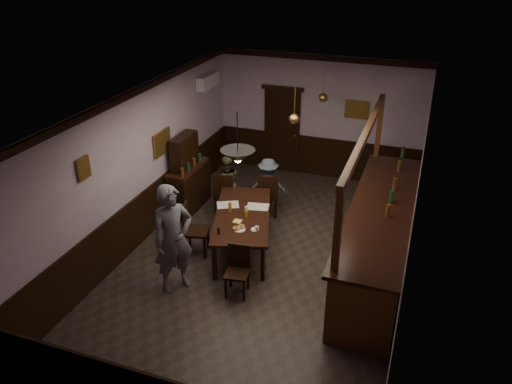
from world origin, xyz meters
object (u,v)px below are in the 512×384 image
at_px(dining_table, 242,217).
at_px(chair_far_left, 225,192).
at_px(person_seated_right, 268,185).
at_px(pendant_brass_mid, 294,119).
at_px(pendant_brass_far, 323,98).
at_px(coffee_cup, 257,228).
at_px(person_seated_left, 226,183).
at_px(chair_far_right, 268,193).
at_px(person_standing, 173,239).
at_px(pendant_iron, 238,156).
at_px(bar_counter, 379,236).
at_px(chair_near, 238,267).
at_px(sideboard, 188,180).
at_px(soda_can, 246,214).
at_px(chair_side, 192,227).

bearing_deg(dining_table, chair_far_left, 127.36).
xyz_separation_m(chair_far_left, person_seated_right, (0.79, 0.54, 0.05)).
bearing_deg(pendant_brass_mid, pendant_brass_far, 82.82).
height_order(coffee_cup, pendant_brass_mid, pendant_brass_mid).
height_order(pendant_brass_mid, pendant_brass_far, same).
relative_size(person_seated_left, pendant_brass_far, 1.56).
height_order(chair_far_left, chair_far_right, chair_far_left).
distance_m(person_standing, pendant_brass_far, 4.72).
xyz_separation_m(pendant_iron, pendant_brass_far, (0.57, 3.55, 0.04)).
distance_m(person_seated_left, person_seated_right, 0.90).
relative_size(chair_far_left, bar_counter, 0.22).
height_order(chair_far_left, chair_near, chair_far_left).
xyz_separation_m(person_seated_left, coffee_cup, (1.35, -1.82, 0.17)).
bearing_deg(coffee_cup, person_seated_left, 109.28).
xyz_separation_m(chair_far_left, pendant_brass_far, (1.63, 1.71, 1.75)).
distance_m(coffee_cup, sideboard, 2.68).
bearing_deg(soda_can, chair_side, -157.16).
bearing_deg(bar_counter, person_seated_right, 151.92).
height_order(person_standing, pendant_brass_far, pendant_brass_far).
distance_m(coffee_cup, pendant_iron, 1.50).
relative_size(chair_near, pendant_brass_mid, 1.08).
bearing_deg(pendant_brass_mid, coffee_cup, -95.26).
distance_m(person_seated_right, pendant_brass_far, 2.22).
relative_size(chair_far_right, person_seated_right, 0.82).
relative_size(chair_far_left, person_standing, 0.52).
bearing_deg(chair_side, person_standing, 175.96).
distance_m(bar_counter, pendant_iron, 2.96).
distance_m(chair_far_left, soda_can, 1.49).
bearing_deg(chair_side, sideboard, 13.76).
xyz_separation_m(chair_far_right, person_seated_right, (-0.08, 0.27, 0.06)).
bearing_deg(pendant_brass_mid, bar_counter, -26.30).
height_order(chair_near, person_seated_left, person_seated_left).
height_order(chair_far_left, sideboard, sideboard).
relative_size(pendant_iron, pendant_brass_mid, 1.05).
height_order(soda_can, sideboard, sideboard).
bearing_deg(person_seated_left, pendant_iron, 83.74).
xyz_separation_m(chair_side, coffee_cup, (1.29, -0.01, 0.24)).
height_order(chair_far_left, coffee_cup, chair_far_left).
distance_m(chair_near, pendant_brass_far, 4.46).
height_order(chair_near, pendant_iron, pendant_iron).
bearing_deg(bar_counter, pendant_brass_mid, 153.70).
distance_m(chair_near, sideboard, 3.18).
height_order(person_seated_left, person_seated_right, person_seated_left).
bearing_deg(chair_far_right, pendant_brass_far, -135.28).
height_order(chair_side, pendant_iron, pendant_iron).
bearing_deg(pendant_brass_mid, chair_near, -94.76).
xyz_separation_m(dining_table, soda_can, (0.11, -0.07, 0.12)).
height_order(person_seated_right, pendant_iron, pendant_iron).
xyz_separation_m(chair_far_left, chair_near, (1.23, -2.34, -0.07)).
relative_size(person_seated_left, pendant_brass_mid, 1.56).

